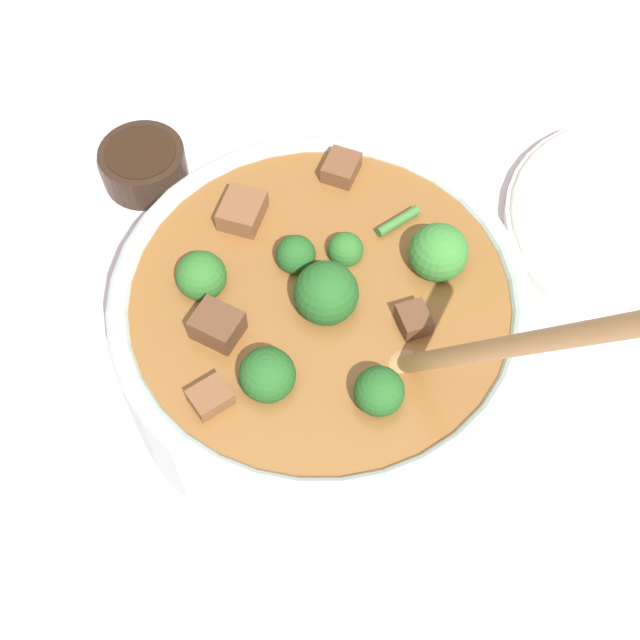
{
  "coord_description": "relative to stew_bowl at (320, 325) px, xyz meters",
  "views": [
    {
      "loc": [
        -0.2,
        -0.25,
        0.6
      ],
      "look_at": [
        0.0,
        0.0,
        0.07
      ],
      "focal_mm": 50.0,
      "sensor_mm": 36.0,
      "label": 1
    }
  ],
  "objects": [
    {
      "name": "condiment_bowl",
      "position": [
        -0.0,
        0.24,
        -0.04
      ],
      "size": [
        0.07,
        0.07,
        0.03
      ],
      "color": "black",
      "rests_on": "ground_plane"
    },
    {
      "name": "ground_plane",
      "position": [
        -0.0,
        0.0,
        -0.06
      ],
      "size": [
        4.0,
        4.0,
        0.0
      ],
      "primitive_type": "plane",
      "color": "silver"
    },
    {
      "name": "stew_bowl",
      "position": [
        0.0,
        0.0,
        0.0
      ],
      "size": [
        0.29,
        0.35,
        0.3
      ],
      "color": "#B2C6BC",
      "rests_on": "ground_plane"
    }
  ]
}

